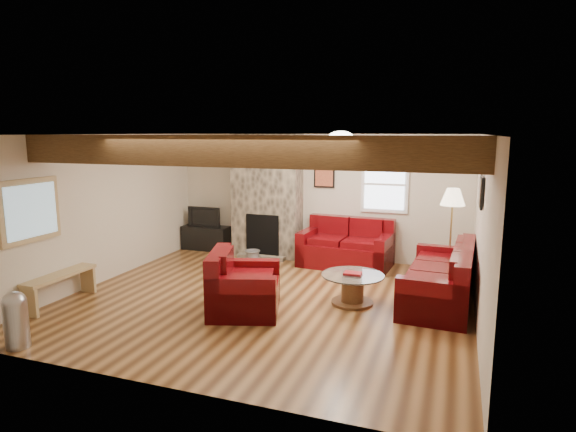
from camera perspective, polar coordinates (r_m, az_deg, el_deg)
name	(u,v)px	position (r m, az deg, el deg)	size (l,w,h in m)	color
room	(266,219)	(7.19, -2.57, -0.39)	(8.00, 8.00, 8.00)	#4F2D15
oak_beam	(227,151)	(5.94, -7.21, 7.66)	(6.00, 0.36, 0.38)	#362210
chimney_breast	(267,197)	(9.85, -2.53, 2.22)	(1.40, 0.67, 2.50)	#3B352E
back_window	(385,184)	(9.41, 11.39, 3.71)	(0.90, 0.08, 1.10)	white
hatch_window	(30,211)	(7.64, -28.24, 0.56)	(0.08, 1.00, 0.90)	tan
ceiling_dome	(341,138)	(7.66, 6.27, 9.14)	(0.40, 0.40, 0.18)	white
artwork_back	(324,175)	(9.64, 4.32, 4.91)	(0.42, 0.06, 0.52)	black
artwork_right	(480,192)	(6.91, 21.85, 2.67)	(0.06, 0.55, 0.42)	black
sofa_three	(439,274)	(7.63, 17.46, -6.56)	(2.23, 0.93, 0.86)	#430408
loveseat	(346,243)	(9.24, 6.85, -3.21)	(1.70, 0.98, 0.90)	#430408
armchair_red	(245,282)	(6.93, -5.16, -7.74)	(1.09, 0.95, 0.88)	#430408
coffee_table	(352,289)	(7.31, 7.65, -8.58)	(0.93, 0.93, 0.49)	#462B16
tv_cabinet	(206,238)	(10.67, -9.66, -2.56)	(1.03, 0.41, 0.52)	black
television	(206,216)	(10.58, -9.73, -0.04)	(0.76, 0.10, 0.44)	black
floor_lamp	(453,202)	(8.60, 18.93, 1.58)	(0.41, 0.41, 1.60)	tan
pine_bench	(61,289)	(8.01, -25.32, -7.81)	(0.29, 1.23, 0.46)	tan
pedal_bin	(16,320)	(6.65, -29.56, -10.63)	(0.28, 0.28, 0.70)	#A5A6AA
coal_bucket	(253,257)	(9.35, -4.23, -4.92)	(0.31, 0.31, 0.29)	slate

